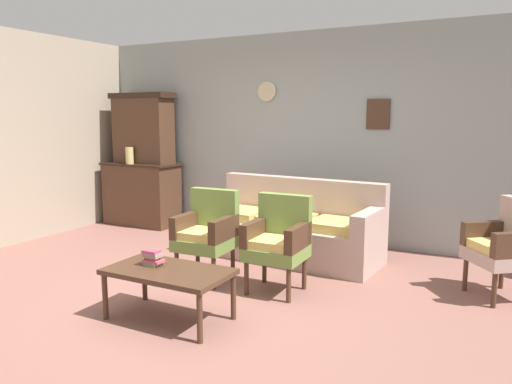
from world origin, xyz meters
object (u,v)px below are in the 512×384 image
object	(u,v)px
vase_on_cabinet	(130,156)
book_stack_on_table	(153,258)
floral_couch	(291,230)
armchair_by_doorway	(207,231)
coffee_table	(169,275)
armchair_near_cabinet	(278,239)
side_cabinet	(142,194)
wingback_chair_by_fireplace	(506,244)

from	to	relation	value
vase_on_cabinet	book_stack_on_table	bearing A→B (deg)	-45.23
vase_on_cabinet	floral_couch	size ratio (longest dim) A/B	0.12
armchair_by_doorway	floral_couch	bearing A→B (deg)	68.77
floral_couch	coffee_table	world-z (taller)	floral_couch
armchair_by_doorway	coffee_table	distance (m)	1.02
floral_couch	armchair_near_cabinet	distance (m)	1.13
vase_on_cabinet	armchair_near_cabinet	distance (m)	3.45
side_cabinet	book_stack_on_table	bearing A→B (deg)	-47.87
armchair_by_doorway	wingback_chair_by_fireplace	xyz separation A→B (m)	(2.65, 0.82, 0.00)
side_cabinet	vase_on_cabinet	xyz separation A→B (m)	(-0.05, -0.18, 0.59)
armchair_by_doorway	armchair_near_cabinet	distance (m)	0.77
side_cabinet	armchair_by_doorway	xyz separation A→B (m)	(2.27, -1.66, 0.03)
side_cabinet	book_stack_on_table	xyz separation A→B (m)	(2.37, -2.62, 0.02)
armchair_near_cabinet	wingback_chair_by_fireplace	xyz separation A→B (m)	(1.88, 0.79, 0.00)
coffee_table	book_stack_on_table	xyz separation A→B (m)	(-0.17, 0.02, 0.11)
coffee_table	book_stack_on_table	distance (m)	0.21
armchair_near_cabinet	book_stack_on_table	world-z (taller)	armchair_near_cabinet
book_stack_on_table	wingback_chair_by_fireplace	bearing A→B (deg)	34.95
vase_on_cabinet	book_stack_on_table	size ratio (longest dim) A/B	1.56
floral_couch	wingback_chair_by_fireplace	size ratio (longest dim) A/B	2.36
wingback_chair_by_fireplace	coffee_table	world-z (taller)	wingback_chair_by_fireplace
floral_couch	coffee_table	size ratio (longest dim) A/B	2.12
vase_on_cabinet	armchair_near_cabinet	bearing A→B (deg)	-25.10
armchair_by_doorway	wingback_chair_by_fireplace	size ratio (longest dim) A/B	1.00
vase_on_cabinet	wingback_chair_by_fireplace	bearing A→B (deg)	-7.50
side_cabinet	armchair_near_cabinet	world-z (taller)	side_cabinet
armchair_near_cabinet	book_stack_on_table	distance (m)	1.20
side_cabinet	vase_on_cabinet	size ratio (longest dim) A/B	4.70
floral_couch	book_stack_on_table	xyz separation A→B (m)	(-0.33, -2.06, 0.16)
floral_couch	side_cabinet	bearing A→B (deg)	168.22
coffee_table	armchair_near_cabinet	bearing A→B (deg)	63.89
armchair_by_doorway	coffee_table	size ratio (longest dim) A/B	0.90
side_cabinet	book_stack_on_table	world-z (taller)	side_cabinet
armchair_by_doorway	book_stack_on_table	xyz separation A→B (m)	(0.10, -0.96, -0.01)
side_cabinet	coffee_table	xyz separation A→B (m)	(2.54, -2.64, -0.09)
vase_on_cabinet	floral_couch	distance (m)	2.86
vase_on_cabinet	wingback_chair_by_fireplace	world-z (taller)	vase_on_cabinet
vase_on_cabinet	floral_couch	world-z (taller)	vase_on_cabinet
side_cabinet	vase_on_cabinet	world-z (taller)	vase_on_cabinet
armchair_near_cabinet	wingback_chair_by_fireplace	bearing A→B (deg)	22.79
vase_on_cabinet	coffee_table	size ratio (longest dim) A/B	0.25
book_stack_on_table	floral_couch	bearing A→B (deg)	81.01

